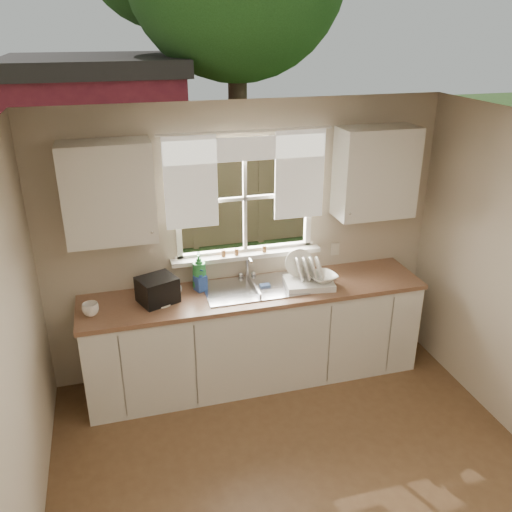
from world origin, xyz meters
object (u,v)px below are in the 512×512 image
object	(u,v)px
dish_rack	(308,278)
cup	(91,309)
black_appliance	(157,290)
soap_bottle_a	(199,271)

from	to	relation	value
dish_rack	cup	xyz separation A→B (m)	(-1.87, -0.03, -0.02)
cup	black_appliance	bearing A→B (deg)	-3.71
dish_rack	black_appliance	xyz separation A→B (m)	(-1.32, 0.06, 0.04)
soap_bottle_a	cup	size ratio (longest dim) A/B	2.55
soap_bottle_a	cup	xyz separation A→B (m)	(-0.93, -0.24, -0.12)
dish_rack	soap_bottle_a	bearing A→B (deg)	167.73
soap_bottle_a	cup	distance (m)	0.97
soap_bottle_a	black_appliance	distance (m)	0.41
dish_rack	soap_bottle_a	distance (m)	0.97
dish_rack	black_appliance	size ratio (longest dim) A/B	1.54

